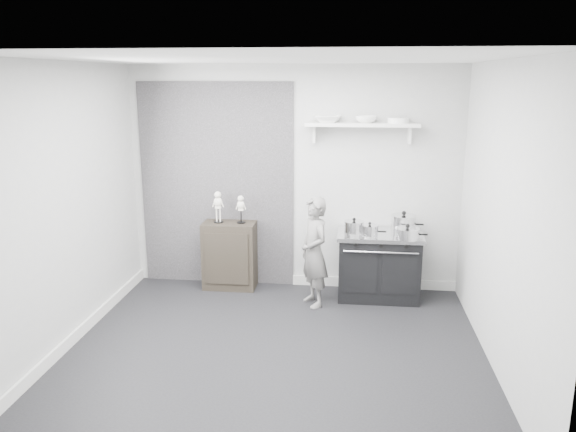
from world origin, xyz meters
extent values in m
plane|color=black|center=(0.00, 0.00, 0.00)|extent=(4.00, 4.00, 0.00)
cube|color=#BCBCB9|center=(0.00, 1.80, 1.35)|extent=(4.00, 0.02, 2.70)
cube|color=#BCBCB9|center=(0.00, -1.80, 1.35)|extent=(4.00, 0.02, 2.70)
cube|color=#BCBCB9|center=(-2.00, 0.00, 1.35)|extent=(0.02, 3.60, 2.70)
cube|color=#BCBCB9|center=(2.00, 0.00, 1.35)|extent=(0.02, 3.60, 2.70)
cube|color=silver|center=(0.00, 0.00, 2.70)|extent=(4.00, 3.60, 0.02)
cube|color=black|center=(-0.95, 1.79, 1.25)|extent=(1.90, 0.02, 2.50)
cube|color=silver|center=(1.00, 1.78, 0.06)|extent=(2.00, 0.03, 0.12)
cube|color=silver|center=(-1.98, 0.00, 0.06)|extent=(0.03, 3.60, 0.12)
cube|color=white|center=(0.80, 1.67, 2.02)|extent=(1.30, 0.26, 0.04)
cube|color=white|center=(0.25, 1.74, 1.90)|extent=(0.03, 0.12, 0.20)
cube|color=white|center=(1.35, 1.74, 1.90)|extent=(0.03, 0.12, 0.20)
cube|color=black|center=(1.04, 1.48, 0.37)|extent=(0.93, 0.56, 0.74)
cube|color=silver|center=(1.04, 1.48, 0.77)|extent=(0.98, 0.59, 0.05)
cube|color=black|center=(0.82, 1.20, 0.39)|extent=(0.39, 0.02, 0.48)
cube|color=black|center=(1.27, 1.20, 0.39)|extent=(0.39, 0.02, 0.48)
cylinder|color=silver|center=(1.04, 1.17, 0.65)|extent=(0.84, 0.02, 0.02)
cylinder|color=black|center=(0.76, 1.19, 0.72)|extent=(0.04, 0.03, 0.04)
cylinder|color=black|center=(1.04, 1.19, 0.72)|extent=(0.04, 0.03, 0.04)
cylinder|color=black|center=(1.32, 1.19, 0.72)|extent=(0.04, 0.03, 0.04)
cube|color=black|center=(-0.77, 1.61, 0.41)|extent=(0.64, 0.37, 0.83)
imported|color=slate|center=(0.30, 1.17, 0.63)|extent=(0.48, 0.55, 1.26)
cylinder|color=silver|center=(0.74, 1.38, 0.86)|extent=(0.22, 0.22, 0.14)
cylinder|color=silver|center=(0.74, 1.38, 0.94)|extent=(0.23, 0.23, 0.01)
sphere|color=black|center=(0.74, 1.38, 0.97)|extent=(0.04, 0.04, 0.04)
cylinder|color=black|center=(0.89, 1.38, 0.86)|extent=(0.10, 0.02, 0.02)
cylinder|color=silver|center=(1.32, 1.58, 0.88)|extent=(0.28, 0.28, 0.18)
cylinder|color=silver|center=(1.32, 1.58, 0.98)|extent=(0.29, 0.29, 0.01)
sphere|color=black|center=(1.32, 1.58, 1.01)|extent=(0.05, 0.05, 0.05)
cylinder|color=black|center=(1.50, 1.58, 0.88)|extent=(0.10, 0.02, 0.02)
cylinder|color=silver|center=(1.33, 1.28, 0.84)|extent=(0.27, 0.27, 0.11)
cylinder|color=silver|center=(1.33, 1.28, 0.90)|extent=(0.28, 0.28, 0.01)
sphere|color=black|center=(1.33, 1.28, 0.94)|extent=(0.05, 0.05, 0.05)
cylinder|color=black|center=(1.51, 1.28, 0.84)|extent=(0.10, 0.02, 0.02)
cylinder|color=silver|center=(0.92, 1.33, 0.85)|extent=(0.19, 0.19, 0.12)
cylinder|color=silver|center=(0.92, 1.33, 0.92)|extent=(0.20, 0.20, 0.01)
sphere|color=black|center=(0.92, 1.33, 0.94)|extent=(0.03, 0.03, 0.03)
cylinder|color=black|center=(1.05, 1.33, 0.85)|extent=(0.10, 0.02, 0.02)
imported|color=white|center=(0.40, 1.67, 2.08)|extent=(0.32, 0.32, 0.08)
imported|color=white|center=(0.84, 1.67, 2.08)|extent=(0.25, 0.25, 0.08)
cylinder|color=white|center=(1.21, 1.67, 2.07)|extent=(0.24, 0.24, 0.06)
camera|label=1|loc=(0.68, -4.87, 2.55)|focal=35.00mm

